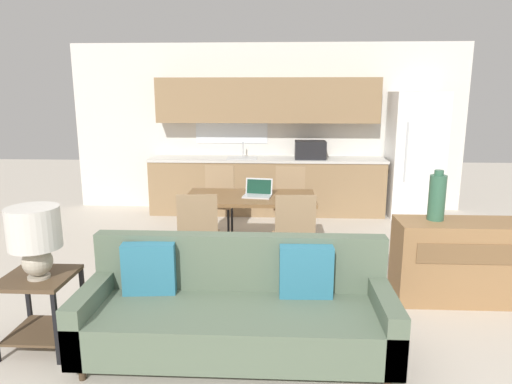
% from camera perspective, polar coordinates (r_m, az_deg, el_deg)
% --- Properties ---
extents(ground_plane, '(20.00, 20.00, 0.00)m').
position_cam_1_polar(ground_plane, '(3.52, -0.76, -20.80)').
color(ground_plane, beige).
extents(wall_back, '(6.40, 0.07, 2.70)m').
position_cam_1_polar(wall_back, '(7.59, 1.38, 8.03)').
color(wall_back, silver).
rests_on(wall_back, ground_plane).
extents(kitchen_counter, '(3.74, 0.65, 2.15)m').
position_cam_1_polar(kitchen_counter, '(7.35, 1.44, 3.89)').
color(kitchen_counter, '#8E704C').
rests_on(kitchen_counter, ground_plane).
extents(refrigerator, '(0.78, 0.74, 1.93)m').
position_cam_1_polar(refrigerator, '(7.53, 19.19, 4.37)').
color(refrigerator, white).
rests_on(refrigerator, ground_plane).
extents(dining_table, '(1.52, 0.84, 0.73)m').
position_cam_1_polar(dining_table, '(5.38, -0.73, -1.16)').
color(dining_table, brown).
rests_on(dining_table, ground_plane).
extents(couch, '(2.26, 0.80, 0.85)m').
position_cam_1_polar(couch, '(3.52, -2.41, -14.55)').
color(couch, '#3D2D1E').
rests_on(couch, ground_plane).
extents(side_table, '(0.50, 0.50, 0.58)m').
position_cam_1_polar(side_table, '(3.91, -25.40, -12.00)').
color(side_table, brown).
rests_on(side_table, ground_plane).
extents(table_lamp, '(0.37, 0.37, 0.54)m').
position_cam_1_polar(table_lamp, '(3.69, -25.95, -4.81)').
color(table_lamp, '#B2A893').
rests_on(table_lamp, side_table).
extents(credenza, '(1.19, 0.47, 0.77)m').
position_cam_1_polar(credenza, '(4.70, 24.15, -7.89)').
color(credenza, olive).
rests_on(credenza, ground_plane).
extents(vase, '(0.15, 0.15, 0.47)m').
position_cam_1_polar(vase, '(4.50, 21.69, -0.57)').
color(vase, '#336047').
rests_on(vase, credenza).
extents(dining_chair_far_right, '(0.43, 0.43, 0.95)m').
position_cam_1_polar(dining_chair_far_right, '(6.16, 4.28, -0.85)').
color(dining_chair_far_right, '#997A56').
rests_on(dining_chair_far_right, ground_plane).
extents(dining_chair_near_left, '(0.47, 0.47, 0.95)m').
position_cam_1_polar(dining_chair_near_left, '(4.71, -7.20, -5.08)').
color(dining_chair_near_left, '#997A56').
rests_on(dining_chair_near_left, ground_plane).
extents(dining_chair_near_right, '(0.45, 0.45, 0.95)m').
position_cam_1_polar(dining_chair_near_right, '(4.66, 4.75, -5.18)').
color(dining_chair_near_right, '#997A56').
rests_on(dining_chair_near_right, ground_plane).
extents(dining_chair_far_left, '(0.44, 0.44, 0.95)m').
position_cam_1_polar(dining_chair_far_left, '(6.24, -4.72, -0.68)').
color(dining_chair_far_left, '#997A56').
rests_on(dining_chair_far_left, ground_plane).
extents(laptop, '(0.35, 0.30, 0.20)m').
position_cam_1_polar(laptop, '(5.35, 0.25, 0.00)').
color(laptop, '#B7BABC').
rests_on(laptop, dining_table).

